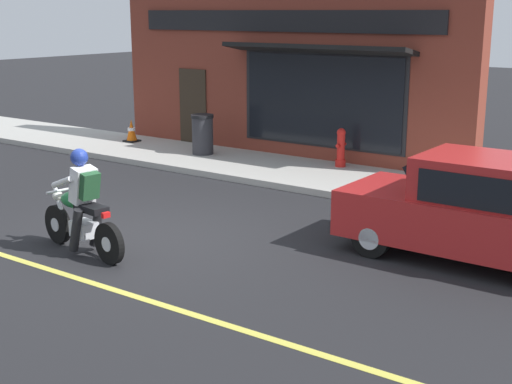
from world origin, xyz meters
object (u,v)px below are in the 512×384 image
motorcycle_with_rider (82,210)px  traffic_cone (132,131)px  car_hatchback (474,210)px  fire_hydrant (341,148)px  trash_bin (203,134)px

motorcycle_with_rider → traffic_cone: bearing=40.4°
motorcycle_with_rider → car_hatchback: size_ratio=0.53×
traffic_cone → motorcycle_with_rider: bearing=-139.6°
fire_hydrant → trash_bin: (-0.67, 3.50, 0.06)m
motorcycle_with_rider → fire_hydrant: bearing=-3.5°
fire_hydrant → trash_bin: size_ratio=0.90×
car_hatchback → traffic_cone: 11.24m
motorcycle_with_rider → traffic_cone: 8.85m
car_hatchback → traffic_cone: car_hatchback is taller
car_hatchback → fire_hydrant: 6.06m
fire_hydrant → traffic_cone: fire_hydrant is taller
car_hatchback → trash_bin: size_ratio=3.87×
trash_bin → motorcycle_with_rider: bearing=-154.9°
fire_hydrant → traffic_cone: (-0.46, 6.18, -0.14)m
trash_bin → traffic_cone: 2.70m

